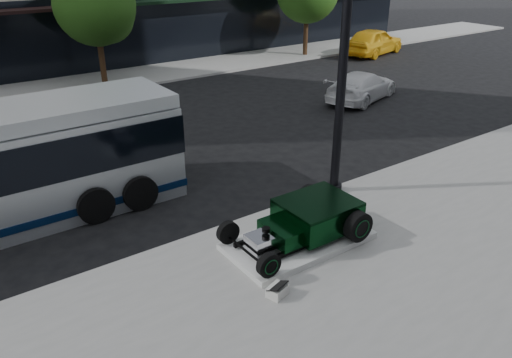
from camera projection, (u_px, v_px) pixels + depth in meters
ground at (228, 186)px, 14.78m from camera, size 120.00×120.00×0.00m
sidewalk_far at (79, 85)px, 25.09m from camera, size 70.00×4.00×0.12m
street_trees at (98, 8)px, 23.41m from camera, size 29.80×3.80×5.70m
display_plinth at (298, 240)px, 11.70m from camera, size 3.40×1.80×0.15m
hot_rod at (310, 218)px, 11.66m from camera, size 3.22×2.00×0.81m
info_plaque at (277, 290)px, 9.94m from camera, size 0.47×0.41×0.31m
lamppost at (343, 59)px, 12.65m from camera, size 0.44×0.44×8.05m
white_sedan at (362, 86)px, 22.60m from camera, size 4.78×3.06×1.29m
yellow_taxi at (374, 41)px, 31.80m from camera, size 5.27×3.12×1.68m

